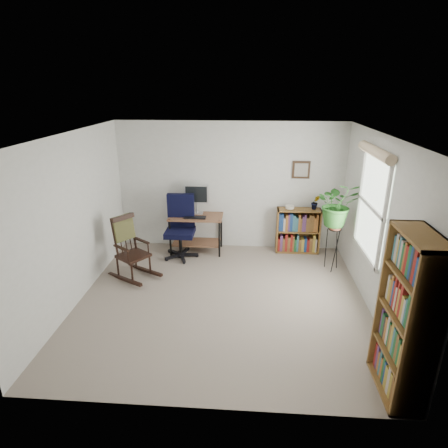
# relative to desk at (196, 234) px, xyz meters

# --- Properties ---
(floor) EXTENTS (4.20, 4.00, 0.00)m
(floor) POSITION_rel_desk_xyz_m (0.62, -1.70, -0.36)
(floor) COLOR gray
(floor) RESTS_ON ground
(ceiling) EXTENTS (4.20, 4.00, 0.00)m
(ceiling) POSITION_rel_desk_xyz_m (0.62, -1.70, 2.04)
(ceiling) COLOR silver
(ceiling) RESTS_ON ground
(wall_back) EXTENTS (4.20, 0.00, 2.40)m
(wall_back) POSITION_rel_desk_xyz_m (0.62, 0.30, 0.84)
(wall_back) COLOR silver
(wall_back) RESTS_ON ground
(wall_front) EXTENTS (4.20, 0.00, 2.40)m
(wall_front) POSITION_rel_desk_xyz_m (0.62, -3.70, 0.84)
(wall_front) COLOR silver
(wall_front) RESTS_ON ground
(wall_left) EXTENTS (0.00, 4.00, 2.40)m
(wall_left) POSITION_rel_desk_xyz_m (-1.48, -1.70, 0.84)
(wall_left) COLOR silver
(wall_left) RESTS_ON ground
(wall_right) EXTENTS (0.00, 4.00, 2.40)m
(wall_right) POSITION_rel_desk_xyz_m (2.72, -1.70, 0.84)
(wall_right) COLOR silver
(wall_right) RESTS_ON ground
(window) EXTENTS (0.12, 1.20, 1.50)m
(window) POSITION_rel_desk_xyz_m (2.68, -1.40, 1.04)
(window) COLOR white
(window) RESTS_ON wall_right
(desk) EXTENTS (0.99, 0.54, 0.71)m
(desk) POSITION_rel_desk_xyz_m (0.00, 0.00, 0.00)
(desk) COLOR brown
(desk) RESTS_ON floor
(monitor) EXTENTS (0.46, 0.16, 0.56)m
(monitor) POSITION_rel_desk_xyz_m (0.00, 0.14, 0.64)
(monitor) COLOR #BCBDC1
(monitor) RESTS_ON desk
(keyboard) EXTENTS (0.40, 0.15, 0.02)m
(keyboard) POSITION_rel_desk_xyz_m (0.00, -0.12, 0.37)
(keyboard) COLOR black
(keyboard) RESTS_ON desk
(office_chair) EXTENTS (0.66, 0.66, 1.17)m
(office_chair) POSITION_rel_desk_xyz_m (-0.25, -0.29, 0.23)
(office_chair) COLOR black
(office_chair) RESTS_ON floor
(rocking_chair) EXTENTS (1.05, 0.97, 1.05)m
(rocking_chair) POSITION_rel_desk_xyz_m (-0.88, -1.09, 0.17)
(rocking_chair) COLOR black
(rocking_chair) RESTS_ON floor
(low_bookshelf) EXTENTS (0.80, 0.27, 0.85)m
(low_bookshelf) POSITION_rel_desk_xyz_m (1.91, 0.12, 0.07)
(low_bookshelf) COLOR brown
(low_bookshelf) RESTS_ON floor
(tall_bookshelf) EXTENTS (0.33, 0.76, 1.75)m
(tall_bookshelf) POSITION_rel_desk_xyz_m (2.54, -3.30, 0.52)
(tall_bookshelf) COLOR brown
(tall_bookshelf) RESTS_ON floor
(plant_stand) EXTENTS (0.28, 0.28, 0.87)m
(plant_stand) POSITION_rel_desk_xyz_m (2.42, -0.59, 0.08)
(plant_stand) COLOR black
(plant_stand) RESTS_ON floor
(spider_plant) EXTENTS (1.69, 1.88, 1.46)m
(spider_plant) POSITION_rel_desk_xyz_m (2.42, -0.59, 1.18)
(spider_plant) COLOR #286523
(spider_plant) RESTS_ON plant_stand
(potted_plant_small) EXTENTS (0.13, 0.24, 0.11)m
(potted_plant_small) POSITION_rel_desk_xyz_m (2.19, 0.13, 0.55)
(potted_plant_small) COLOR #286523
(potted_plant_small) RESTS_ON low_bookshelf
(framed_picture) EXTENTS (0.32, 0.04, 0.32)m
(framed_picture) POSITION_rel_desk_xyz_m (1.91, 0.27, 1.19)
(framed_picture) COLOR black
(framed_picture) RESTS_ON wall_back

